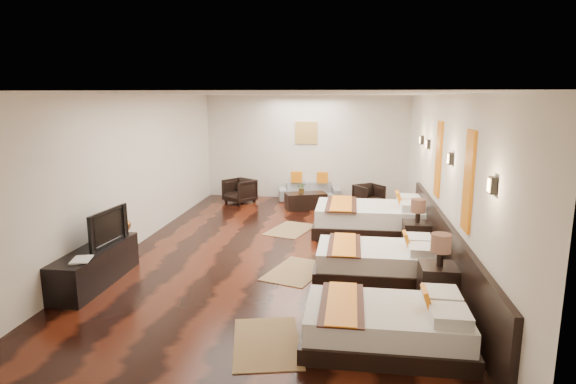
# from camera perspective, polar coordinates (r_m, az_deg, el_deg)

# --- Properties ---
(floor) EXTENTS (5.50, 9.50, 0.01)m
(floor) POSITION_cam_1_polar(r_m,az_deg,el_deg) (8.63, -0.99, -7.22)
(floor) COLOR black
(floor) RESTS_ON ground
(ceiling) EXTENTS (5.50, 9.50, 0.01)m
(ceiling) POSITION_cam_1_polar(r_m,az_deg,el_deg) (8.18, -1.06, 11.71)
(ceiling) COLOR white
(ceiling) RESTS_ON floor
(back_wall) EXTENTS (5.50, 0.01, 2.80)m
(back_wall) POSITION_cam_1_polar(r_m,az_deg,el_deg) (12.97, 2.20, 5.38)
(back_wall) COLOR silver
(back_wall) RESTS_ON floor
(left_wall) EXTENTS (0.01, 9.50, 2.80)m
(left_wall) POSITION_cam_1_polar(r_m,az_deg,el_deg) (9.13, -18.36, 2.27)
(left_wall) COLOR silver
(left_wall) RESTS_ON floor
(right_wall) EXTENTS (0.01, 9.50, 2.80)m
(right_wall) POSITION_cam_1_polar(r_m,az_deg,el_deg) (8.33, 18.02, 1.47)
(right_wall) COLOR silver
(right_wall) RESTS_ON floor
(headboard_panel) EXTENTS (0.08, 6.60, 0.90)m
(headboard_panel) POSITION_cam_1_polar(r_m,az_deg,el_deg) (7.78, 18.31, -6.44)
(headboard_panel) COLOR black
(headboard_panel) RESTS_ON floor
(bed_near) EXTENTS (1.86, 1.17, 0.71)m
(bed_near) POSITION_cam_1_polar(r_m,az_deg,el_deg) (5.62, 11.86, -15.43)
(bed_near) COLOR black
(bed_near) RESTS_ON floor
(bed_mid) EXTENTS (1.91, 1.20, 0.73)m
(bed_mid) POSITION_cam_1_polar(r_m,az_deg,el_deg) (7.58, 10.77, -8.12)
(bed_mid) COLOR black
(bed_mid) RESTS_ON floor
(bed_far) EXTENTS (2.33, 1.47, 0.89)m
(bed_far) POSITION_cam_1_polar(r_m,az_deg,el_deg) (9.88, 10.13, -3.15)
(bed_far) COLOR black
(bed_far) RESTS_ON floor
(nightstand_a) EXTENTS (0.50, 0.50, 0.99)m
(nightstand_a) POSITION_cam_1_polar(r_m,az_deg,el_deg) (6.75, 17.68, -10.08)
(nightstand_a) COLOR black
(nightstand_a) RESTS_ON floor
(nightstand_b) EXTENTS (0.49, 0.49, 0.97)m
(nightstand_b) POSITION_cam_1_polar(r_m,az_deg,el_deg) (8.87, 15.24, -4.81)
(nightstand_b) COLOR black
(nightstand_b) RESTS_ON floor
(jute_mat_near) EXTENTS (0.99, 1.33, 0.01)m
(jute_mat_near) POSITION_cam_1_polar(r_m,az_deg,el_deg) (5.66, -2.56, -17.65)
(jute_mat_near) COLOR olive
(jute_mat_near) RESTS_ON floor
(jute_mat_mid) EXTENTS (1.08, 1.37, 0.01)m
(jute_mat_mid) POSITION_cam_1_polar(r_m,az_deg,el_deg) (7.70, 0.98, -9.51)
(jute_mat_mid) COLOR olive
(jute_mat_mid) RESTS_ON floor
(jute_mat_far) EXTENTS (1.08, 1.37, 0.01)m
(jute_mat_far) POSITION_cam_1_polar(r_m,az_deg,el_deg) (10.01, 0.32, -4.55)
(jute_mat_far) COLOR olive
(jute_mat_far) RESTS_ON floor
(tv_console) EXTENTS (0.50, 1.80, 0.55)m
(tv_console) POSITION_cam_1_polar(r_m,az_deg,el_deg) (7.70, -22.14, -8.26)
(tv_console) COLOR black
(tv_console) RESTS_ON floor
(tv) EXTENTS (0.21, 0.96, 0.55)m
(tv) POSITION_cam_1_polar(r_m,az_deg,el_deg) (7.70, -21.35, -3.94)
(tv) COLOR black
(tv) RESTS_ON tv_console
(book) EXTENTS (0.33, 0.39, 0.03)m
(book) POSITION_cam_1_polar(r_m,az_deg,el_deg) (7.16, -24.57, -7.49)
(book) COLOR black
(book) RESTS_ON tv_console
(figurine) EXTENTS (0.37, 0.37, 0.36)m
(figurine) POSITION_cam_1_polar(r_m,az_deg,el_deg) (8.26, -19.58, -3.49)
(figurine) COLOR brown
(figurine) RESTS_ON tv_console
(sofa) EXTENTS (1.73, 0.93, 0.48)m
(sofa) POSITION_cam_1_polar(r_m,az_deg,el_deg) (12.84, 2.59, 0.08)
(sofa) COLOR gray
(sofa) RESTS_ON floor
(armchair_left) EXTENTS (0.95, 0.96, 0.63)m
(armchair_left) POSITION_cam_1_polar(r_m,az_deg,el_deg) (12.56, -5.85, 0.14)
(armchair_left) COLOR black
(armchair_left) RESTS_ON floor
(armchair_right) EXTENTS (0.87, 0.87, 0.58)m
(armchair_right) POSITION_cam_1_polar(r_m,az_deg,el_deg) (12.21, 9.70, -0.43)
(armchair_right) COLOR black
(armchair_right) RESTS_ON floor
(coffee_table) EXTENTS (1.11, 0.81, 0.40)m
(coffee_table) POSITION_cam_1_polar(r_m,az_deg,el_deg) (11.85, 2.14, -1.07)
(coffee_table) COLOR black
(coffee_table) RESTS_ON floor
(table_plant) EXTENTS (0.26, 0.23, 0.26)m
(table_plant) POSITION_cam_1_polar(r_m,az_deg,el_deg) (11.73, 1.70, 0.46)
(table_plant) COLOR #2A551C
(table_plant) RESTS_ON coffee_table
(orange_panel_a) EXTENTS (0.04, 0.40, 1.30)m
(orange_panel_a) POSITION_cam_1_polar(r_m,az_deg,el_deg) (6.45, 20.90, 1.22)
(orange_panel_a) COLOR #D86014
(orange_panel_a) RESTS_ON right_wall
(orange_panel_b) EXTENTS (0.04, 0.40, 1.30)m
(orange_panel_b) POSITION_cam_1_polar(r_m,az_deg,el_deg) (8.58, 17.66, 3.79)
(orange_panel_b) COLOR #D86014
(orange_panel_b) RESTS_ON right_wall
(sconce_near) EXTENTS (0.07, 0.12, 0.18)m
(sconce_near) POSITION_cam_1_polar(r_m,az_deg,el_deg) (5.37, 23.34, 0.75)
(sconce_near) COLOR black
(sconce_near) RESTS_ON right_wall
(sconce_mid) EXTENTS (0.07, 0.12, 0.18)m
(sconce_mid) POSITION_cam_1_polar(r_m,az_deg,el_deg) (7.48, 18.94, 3.83)
(sconce_mid) COLOR black
(sconce_mid) RESTS_ON right_wall
(sconce_far) EXTENTS (0.07, 0.12, 0.18)m
(sconce_far) POSITION_cam_1_polar(r_m,az_deg,el_deg) (9.64, 16.48, 5.54)
(sconce_far) COLOR black
(sconce_far) RESTS_ON right_wall
(sconce_lounge) EXTENTS (0.07, 0.12, 0.18)m
(sconce_lounge) POSITION_cam_1_polar(r_m,az_deg,el_deg) (10.53, 15.76, 6.03)
(sconce_lounge) COLOR black
(sconce_lounge) RESTS_ON right_wall
(gold_artwork) EXTENTS (0.60, 0.04, 0.60)m
(gold_artwork) POSITION_cam_1_polar(r_m,az_deg,el_deg) (12.91, 2.20, 7.14)
(gold_artwork) COLOR #AD873F
(gold_artwork) RESTS_ON back_wall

